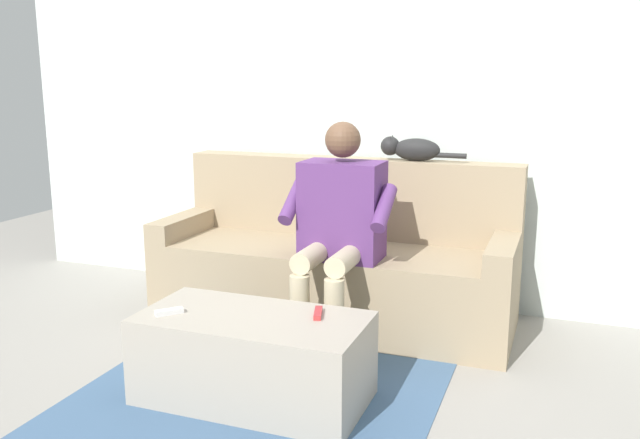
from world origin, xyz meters
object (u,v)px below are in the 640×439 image
(coffee_table, at_px, (253,358))
(remote_red, at_px, (318,313))
(person_solo_seated, at_px, (338,221))
(cat_on_backrest, at_px, (411,149))
(remote_white, at_px, (169,312))
(couch, at_px, (336,264))

(coffee_table, distance_m, remote_red, 0.35)
(coffee_table, height_order, person_solo_seated, person_solo_seated)
(person_solo_seated, relative_size, cat_on_backrest, 2.36)
(cat_on_backrest, xyz_separation_m, remote_white, (0.73, 1.45, -0.60))
(couch, distance_m, cat_on_backrest, 0.80)
(couch, height_order, person_solo_seated, person_solo_seated)
(person_solo_seated, bearing_deg, cat_on_backrest, -111.81)
(person_solo_seated, xyz_separation_m, remote_white, (0.49, 0.85, -0.27))
(coffee_table, distance_m, cat_on_backrest, 1.61)
(cat_on_backrest, height_order, remote_white, cat_on_backrest)
(remote_red, bearing_deg, person_solo_seated, -5.88)
(coffee_table, bearing_deg, remote_red, -157.76)
(cat_on_backrest, bearing_deg, couch, 31.49)
(person_solo_seated, distance_m, cat_on_backrest, 0.72)
(couch, xyz_separation_m, cat_on_backrest, (-0.37, -0.23, 0.67))
(cat_on_backrest, xyz_separation_m, remote_red, (0.11, 1.23, -0.60))
(couch, bearing_deg, cat_on_backrest, -148.51)
(couch, relative_size, person_solo_seated, 1.74)
(remote_white, bearing_deg, person_solo_seated, -167.47)
(couch, distance_m, person_solo_seated, 0.52)
(cat_on_backrest, height_order, remote_red, cat_on_backrest)
(couch, height_order, remote_white, couch)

